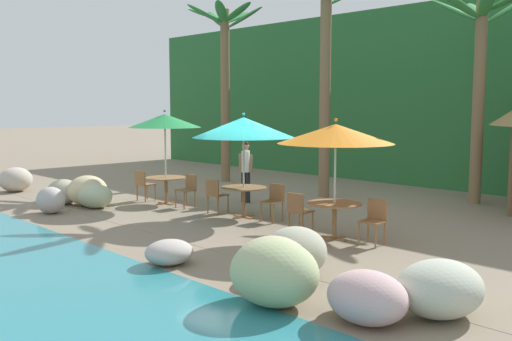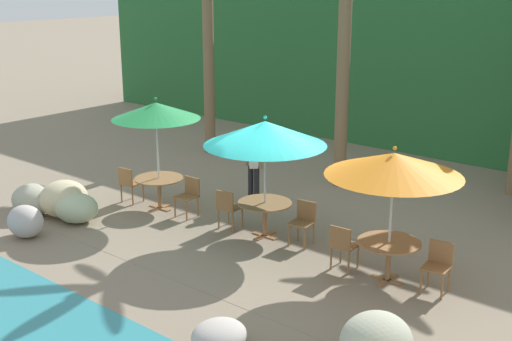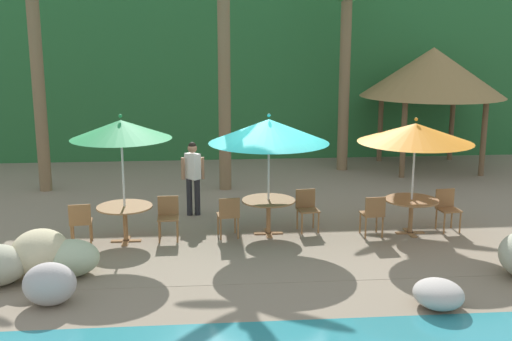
{
  "view_description": "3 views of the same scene",
  "coord_description": "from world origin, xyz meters",
  "px_view_note": "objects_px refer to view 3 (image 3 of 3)",
  "views": [
    {
      "loc": [
        10.16,
        -9.32,
        2.68
      ],
      "look_at": [
        0.37,
        0.03,
        1.17
      ],
      "focal_mm": 40.83,
      "sensor_mm": 36.0,
      "label": 1
    },
    {
      "loc": [
        8.06,
        -9.94,
        5.2
      ],
      "look_at": [
        -0.46,
        0.24,
        1.27
      ],
      "focal_mm": 47.3,
      "sensor_mm": 36.0,
      "label": 2
    },
    {
      "loc": [
        -1.36,
        -12.42,
        4.15
      ],
      "look_at": [
        -0.26,
        0.41,
        1.27
      ],
      "focal_mm": 44.18,
      "sensor_mm": 36.0,
      "label": 3
    }
  ],
  "objects_px": {
    "dining_table_orange": "(411,205)",
    "palm_tree_second": "(224,32)",
    "umbrella_orange": "(415,133)",
    "palm_tree_nearest": "(34,30)",
    "umbrella_green": "(121,130)",
    "chair_teal_inland": "(229,214)",
    "dining_table_teal": "(268,205)",
    "chair_orange_seaward": "(447,206)",
    "waiter_in_white": "(193,173)",
    "chair_green_seaward": "(168,214)",
    "chair_orange_inland": "(373,213)",
    "dining_table_green": "(125,212)",
    "umbrella_teal": "(269,131)",
    "chair_teal_seaward": "(307,207)",
    "palapa_hut": "(433,73)",
    "chair_green_inland": "(81,221)",
    "palm_tree_third": "(346,42)"
  },
  "relations": [
    {
      "from": "dining_table_orange",
      "to": "palm_tree_second",
      "type": "height_order",
      "value": "palm_tree_second"
    },
    {
      "from": "umbrella_orange",
      "to": "palm_tree_nearest",
      "type": "xyz_separation_m",
      "value": [
        -8.43,
        4.36,
        2.03
      ]
    },
    {
      "from": "umbrella_green",
      "to": "chair_teal_inland",
      "type": "height_order",
      "value": "umbrella_green"
    },
    {
      "from": "umbrella_orange",
      "to": "palm_tree_nearest",
      "type": "height_order",
      "value": "palm_tree_nearest"
    },
    {
      "from": "dining_table_teal",
      "to": "chair_orange_seaward",
      "type": "xyz_separation_m",
      "value": [
        3.78,
        -0.04,
        -0.1
      ]
    },
    {
      "from": "palm_tree_second",
      "to": "waiter_in_white",
      "type": "distance_m",
      "value": 4.01
    },
    {
      "from": "chair_green_seaward",
      "to": "palm_tree_second",
      "type": "xyz_separation_m",
      "value": [
        1.3,
        4.02,
        3.59
      ]
    },
    {
      "from": "dining_table_orange",
      "to": "chair_orange_inland",
      "type": "bearing_deg",
      "value": -169.9
    },
    {
      "from": "waiter_in_white",
      "to": "dining_table_green",
      "type": "bearing_deg",
      "value": -127.5
    },
    {
      "from": "dining_table_green",
      "to": "umbrella_teal",
      "type": "xyz_separation_m",
      "value": [
        2.9,
        0.23,
        1.55
      ]
    },
    {
      "from": "palm_tree_second",
      "to": "waiter_in_white",
      "type": "xyz_separation_m",
      "value": [
        -0.82,
        -2.39,
        -3.11
      ]
    },
    {
      "from": "umbrella_green",
      "to": "umbrella_teal",
      "type": "distance_m",
      "value": 2.91
    },
    {
      "from": "umbrella_teal",
      "to": "chair_teal_seaward",
      "type": "bearing_deg",
      "value": 13.25
    },
    {
      "from": "umbrella_green",
      "to": "chair_teal_seaward",
      "type": "distance_m",
      "value": 4.15
    },
    {
      "from": "dining_table_teal",
      "to": "palapa_hut",
      "type": "xyz_separation_m",
      "value": [
        5.55,
        5.99,
        2.3
      ]
    },
    {
      "from": "chair_teal_inland",
      "to": "chair_orange_seaward",
      "type": "distance_m",
      "value": 4.62
    },
    {
      "from": "chair_green_inland",
      "to": "dining_table_orange",
      "type": "relative_size",
      "value": 0.79
    },
    {
      "from": "dining_table_green",
      "to": "palm_tree_nearest",
      "type": "relative_size",
      "value": 0.18
    },
    {
      "from": "chair_orange_seaward",
      "to": "palm_tree_third",
      "type": "xyz_separation_m",
      "value": [
        -0.89,
        6.02,
        3.3
      ]
    },
    {
      "from": "chair_teal_inland",
      "to": "dining_table_orange",
      "type": "xyz_separation_m",
      "value": [
        3.78,
        -0.03,
        0.1
      ]
    },
    {
      "from": "dining_table_green",
      "to": "palm_tree_nearest",
      "type": "distance_m",
      "value": 6.18
    },
    {
      "from": "chair_orange_inland",
      "to": "waiter_in_white",
      "type": "height_order",
      "value": "waiter_in_white"
    },
    {
      "from": "umbrella_green",
      "to": "chair_teal_seaward",
      "type": "bearing_deg",
      "value": 6.57
    },
    {
      "from": "chair_green_inland",
      "to": "chair_orange_seaward",
      "type": "height_order",
      "value": "same"
    },
    {
      "from": "chair_orange_inland",
      "to": "palapa_hut",
      "type": "bearing_deg",
      "value": 61.56
    },
    {
      "from": "umbrella_green",
      "to": "waiter_in_white",
      "type": "height_order",
      "value": "umbrella_green"
    },
    {
      "from": "dining_table_teal",
      "to": "palm_tree_second",
      "type": "bearing_deg",
      "value": 100.82
    },
    {
      "from": "umbrella_teal",
      "to": "umbrella_orange",
      "type": "bearing_deg",
      "value": -4.33
    },
    {
      "from": "umbrella_green",
      "to": "umbrella_teal",
      "type": "xyz_separation_m",
      "value": [
        2.9,
        0.23,
        -0.11
      ]
    },
    {
      "from": "dining_table_green",
      "to": "chair_green_seaward",
      "type": "distance_m",
      "value": 0.86
    },
    {
      "from": "palapa_hut",
      "to": "umbrella_green",
      "type": "bearing_deg",
      "value": -143.62
    },
    {
      "from": "chair_teal_inland",
      "to": "chair_orange_inland",
      "type": "relative_size",
      "value": 1.0
    },
    {
      "from": "dining_table_green",
      "to": "chair_orange_inland",
      "type": "distance_m",
      "value": 5.0
    },
    {
      "from": "chair_teal_inland",
      "to": "palm_tree_third",
      "type": "bearing_deg",
      "value": 58.91
    },
    {
      "from": "chair_green_inland",
      "to": "chair_orange_inland",
      "type": "xyz_separation_m",
      "value": [
        5.84,
        0.04,
        0.0
      ]
    },
    {
      "from": "dining_table_green",
      "to": "chair_green_seaward",
      "type": "height_order",
      "value": "chair_green_seaward"
    },
    {
      "from": "umbrella_teal",
      "to": "palm_tree_second",
      "type": "relative_size",
      "value": 0.4
    },
    {
      "from": "chair_orange_inland",
      "to": "palm_tree_second",
      "type": "height_order",
      "value": "palm_tree_second"
    },
    {
      "from": "umbrella_teal",
      "to": "umbrella_orange",
      "type": "relative_size",
      "value": 1.03
    },
    {
      "from": "umbrella_green",
      "to": "waiter_in_white",
      "type": "relative_size",
      "value": 1.51
    },
    {
      "from": "chair_orange_inland",
      "to": "palm_tree_third",
      "type": "distance_m",
      "value": 7.2
    },
    {
      "from": "umbrella_teal",
      "to": "palm_tree_nearest",
      "type": "bearing_deg",
      "value": 143.0
    },
    {
      "from": "dining_table_orange",
      "to": "palm_tree_third",
      "type": "height_order",
      "value": "palm_tree_third"
    },
    {
      "from": "palm_tree_nearest",
      "to": "chair_teal_seaward",
      "type": "bearing_deg",
      "value": -31.93
    },
    {
      "from": "chair_green_inland",
      "to": "dining_table_green",
      "type": "bearing_deg",
      "value": 12.19
    },
    {
      "from": "chair_green_inland",
      "to": "dining_table_orange",
      "type": "height_order",
      "value": "chair_green_inland"
    },
    {
      "from": "palm_tree_second",
      "to": "umbrella_teal",
      "type": "bearing_deg",
      "value": -79.18
    },
    {
      "from": "chair_green_seaward",
      "to": "chair_green_inland",
      "type": "relative_size",
      "value": 1.0
    },
    {
      "from": "palm_tree_third",
      "to": "chair_orange_seaward",
      "type": "bearing_deg",
      "value": -81.57
    },
    {
      "from": "chair_teal_seaward",
      "to": "palm_tree_third",
      "type": "relative_size",
      "value": 0.15
    }
  ]
}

